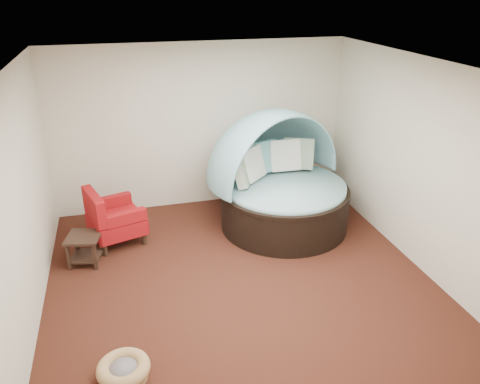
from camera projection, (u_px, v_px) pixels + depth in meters
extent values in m
plane|color=#421C12|center=(239.00, 277.00, 6.33)|extent=(5.00, 5.00, 0.00)
plane|color=beige|center=(201.00, 127.00, 7.96)|extent=(5.00, 0.00, 5.00)
plane|color=beige|center=(323.00, 307.00, 3.56)|extent=(5.00, 0.00, 5.00)
plane|color=beige|center=(21.00, 205.00, 5.17)|extent=(0.00, 5.00, 5.00)
plane|color=beige|center=(417.00, 164.00, 6.35)|extent=(0.00, 5.00, 5.00)
plane|color=white|center=(239.00, 66.00, 5.18)|extent=(5.00, 5.00, 0.00)
cylinder|color=black|center=(284.00, 209.00, 7.54)|extent=(2.61, 2.61, 0.62)
cylinder|color=black|center=(285.00, 190.00, 7.41)|extent=(2.64, 2.64, 0.06)
cylinder|color=#9FD9DC|center=(285.00, 187.00, 7.39)|extent=(2.47, 2.47, 0.14)
cube|color=#386954|center=(242.00, 169.00, 7.20)|extent=(0.48, 0.59, 0.54)
cube|color=silver|center=(251.00, 164.00, 7.38)|extent=(0.58, 0.57, 0.54)
cube|color=#68B4B6|center=(263.00, 157.00, 7.66)|extent=(0.59, 0.46, 0.54)
cube|color=silver|center=(285.00, 155.00, 7.75)|extent=(0.53, 0.31, 0.54)
cube|color=#386954|center=(298.00, 154.00, 7.83)|extent=(0.59, 0.48, 0.54)
cylinder|color=olive|center=(124.00, 375.00, 4.73)|extent=(0.55, 0.55, 0.05)
torus|color=olive|center=(123.00, 368.00, 4.69)|extent=(0.62, 0.62, 0.14)
cylinder|color=slate|center=(124.00, 370.00, 4.70)|extent=(0.37, 0.37, 0.08)
cylinder|color=black|center=(105.00, 250.00, 6.80)|extent=(0.09, 0.09, 0.18)
cylinder|color=black|center=(93.00, 233.00, 7.27)|extent=(0.09, 0.09, 0.18)
cylinder|color=black|center=(145.00, 239.00, 7.09)|extent=(0.09, 0.09, 0.18)
cylinder|color=black|center=(131.00, 223.00, 7.56)|extent=(0.09, 0.09, 0.18)
cube|color=maroon|center=(117.00, 223.00, 7.09)|extent=(0.95, 0.95, 0.26)
cube|color=maroon|center=(94.00, 207.00, 6.79)|extent=(0.36, 0.76, 0.44)
cube|color=maroon|center=(126.00, 218.00, 6.77)|extent=(0.61, 0.29, 0.18)
cube|color=maroon|center=(112.00, 201.00, 7.27)|extent=(0.61, 0.29, 0.18)
cube|color=black|center=(83.00, 237.00, 6.50)|extent=(0.55, 0.55, 0.04)
cube|color=black|center=(86.00, 256.00, 6.63)|extent=(0.48, 0.48, 0.03)
cube|color=black|center=(69.00, 257.00, 6.42)|extent=(0.05, 0.05, 0.40)
cube|color=black|center=(77.00, 244.00, 6.75)|extent=(0.05, 0.05, 0.40)
cube|color=black|center=(95.00, 257.00, 6.43)|extent=(0.05, 0.05, 0.40)
cube|color=black|center=(102.00, 244.00, 6.76)|extent=(0.05, 0.05, 0.40)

